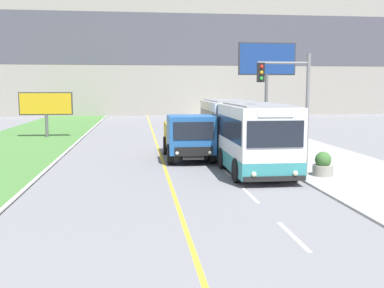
{
  "coord_description": "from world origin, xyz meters",
  "views": [
    {
      "loc": [
        -1.25,
        -3.22,
        3.88
      ],
      "look_at": [
        1.1,
        16.37,
        1.4
      ],
      "focal_mm": 42.0,
      "sensor_mm": 36.0,
      "label": 1
    }
  ],
  "objects_px": {
    "billboard_large": "(267,65)",
    "planter_round_far": "(245,133)",
    "dump_truck": "(189,137)",
    "planter_round_third": "(265,140)",
    "city_bus": "(241,132)",
    "billboard_small": "(46,105)",
    "car_distant": "(199,127)",
    "planter_round_near": "(323,165)",
    "traffic_light_mast": "(292,99)",
    "planter_round_second": "(286,150)"
  },
  "relations": [
    {
      "from": "billboard_large",
      "to": "planter_round_far",
      "type": "relative_size",
      "value": 6.94
    },
    {
      "from": "dump_truck",
      "to": "planter_round_third",
      "type": "bearing_deg",
      "value": 38.05
    },
    {
      "from": "city_bus",
      "to": "billboard_small",
      "type": "distance_m",
      "value": 18.56
    },
    {
      "from": "car_distant",
      "to": "planter_round_near",
      "type": "xyz_separation_m",
      "value": [
        2.97,
        -18.1,
        -0.15
      ]
    },
    {
      "from": "traffic_light_mast",
      "to": "planter_round_near",
      "type": "distance_m",
      "value": 3.23
    },
    {
      "from": "car_distant",
      "to": "planter_round_far",
      "type": "xyz_separation_m",
      "value": [
        2.89,
        -3.93,
        -0.16
      ]
    },
    {
      "from": "city_bus",
      "to": "traffic_light_mast",
      "type": "xyz_separation_m",
      "value": [
        1.23,
        -4.09,
        1.79
      ]
    },
    {
      "from": "planter_round_near",
      "to": "dump_truck",
      "type": "bearing_deg",
      "value": 135.34
    },
    {
      "from": "billboard_small",
      "to": "planter_round_third",
      "type": "bearing_deg",
      "value": -28.77
    },
    {
      "from": "car_distant",
      "to": "planter_round_near",
      "type": "bearing_deg",
      "value": -80.68
    },
    {
      "from": "billboard_small",
      "to": "planter_round_third",
      "type": "xyz_separation_m",
      "value": [
        15.25,
        -8.37,
        -1.99
      ]
    },
    {
      "from": "dump_truck",
      "to": "planter_round_far",
      "type": "height_order",
      "value": "dump_truck"
    },
    {
      "from": "planter_round_second",
      "to": "billboard_small",
      "type": "bearing_deg",
      "value": 138.93
    },
    {
      "from": "car_distant",
      "to": "billboard_large",
      "type": "height_order",
      "value": "billboard_large"
    },
    {
      "from": "traffic_light_mast",
      "to": "billboard_small",
      "type": "bearing_deg",
      "value": 127.22
    },
    {
      "from": "city_bus",
      "to": "planter_round_near",
      "type": "bearing_deg",
      "value": -55.69
    },
    {
      "from": "city_bus",
      "to": "car_distant",
      "type": "bearing_deg",
      "value": 90.95
    },
    {
      "from": "planter_round_third",
      "to": "planter_round_far",
      "type": "distance_m",
      "value": 4.73
    },
    {
      "from": "city_bus",
      "to": "car_distant",
      "type": "height_order",
      "value": "city_bus"
    },
    {
      "from": "planter_round_third",
      "to": "billboard_small",
      "type": "bearing_deg",
      "value": 151.23
    },
    {
      "from": "planter_round_second",
      "to": "planter_round_third",
      "type": "distance_m",
      "value": 4.73
    },
    {
      "from": "billboard_small",
      "to": "planter_round_third",
      "type": "distance_m",
      "value": 17.51
    },
    {
      "from": "traffic_light_mast",
      "to": "billboard_small",
      "type": "height_order",
      "value": "traffic_light_mast"
    },
    {
      "from": "dump_truck",
      "to": "city_bus",
      "type": "bearing_deg",
      "value": -25.25
    },
    {
      "from": "planter_round_second",
      "to": "car_distant",
      "type": "bearing_deg",
      "value": 102.25
    },
    {
      "from": "car_distant",
      "to": "traffic_light_mast",
      "type": "distance_m",
      "value": 18.43
    },
    {
      "from": "billboard_small",
      "to": "planter_round_near",
      "type": "distance_m",
      "value": 23.44
    },
    {
      "from": "planter_round_second",
      "to": "traffic_light_mast",
      "type": "bearing_deg",
      "value": -106.67
    },
    {
      "from": "billboard_large",
      "to": "billboard_small",
      "type": "relative_size",
      "value": 1.75
    },
    {
      "from": "dump_truck",
      "to": "planter_round_third",
      "type": "relative_size",
      "value": 5.63
    },
    {
      "from": "city_bus",
      "to": "planter_round_near",
      "type": "xyz_separation_m",
      "value": [
        2.74,
        -4.01,
        -1.08
      ]
    },
    {
      "from": "planter_round_second",
      "to": "planter_round_third",
      "type": "xyz_separation_m",
      "value": [
        0.22,
        4.72,
        0.01
      ]
    },
    {
      "from": "city_bus",
      "to": "dump_truck",
      "type": "relative_size",
      "value": 1.93
    },
    {
      "from": "car_distant",
      "to": "traffic_light_mast",
      "type": "height_order",
      "value": "traffic_light_mast"
    },
    {
      "from": "planter_round_near",
      "to": "car_distant",
      "type": "bearing_deg",
      "value": 99.32
    },
    {
      "from": "car_distant",
      "to": "planter_round_far",
      "type": "height_order",
      "value": "car_distant"
    },
    {
      "from": "billboard_large",
      "to": "dump_truck",
      "type": "bearing_deg",
      "value": -128.24
    },
    {
      "from": "billboard_small",
      "to": "planter_round_third",
      "type": "height_order",
      "value": "billboard_small"
    },
    {
      "from": "dump_truck",
      "to": "planter_round_second",
      "type": "height_order",
      "value": "dump_truck"
    },
    {
      "from": "dump_truck",
      "to": "billboard_large",
      "type": "xyz_separation_m",
      "value": [
        6.63,
        8.42,
        4.29
      ]
    },
    {
      "from": "city_bus",
      "to": "dump_truck",
      "type": "height_order",
      "value": "city_bus"
    },
    {
      "from": "city_bus",
      "to": "dump_truck",
      "type": "xyz_separation_m",
      "value": [
        -2.53,
        1.19,
        -0.37
      ]
    },
    {
      "from": "dump_truck",
      "to": "billboard_large",
      "type": "relative_size",
      "value": 0.86
    },
    {
      "from": "car_distant",
      "to": "billboard_small",
      "type": "height_order",
      "value": "billboard_small"
    },
    {
      "from": "dump_truck",
      "to": "billboard_large",
      "type": "bearing_deg",
      "value": 51.76
    },
    {
      "from": "billboard_small",
      "to": "billboard_large",
      "type": "bearing_deg",
      "value": -14.3
    },
    {
      "from": "city_bus",
      "to": "billboard_large",
      "type": "distance_m",
      "value": 11.16
    },
    {
      "from": "dump_truck",
      "to": "traffic_light_mast",
      "type": "bearing_deg",
      "value": -54.53
    },
    {
      "from": "planter_round_far",
      "to": "planter_round_near",
      "type": "bearing_deg",
      "value": -89.66
    },
    {
      "from": "billboard_small",
      "to": "planter_round_near",
      "type": "xyz_separation_m",
      "value": [
        15.1,
        -17.82,
        -2.0
      ]
    }
  ]
}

